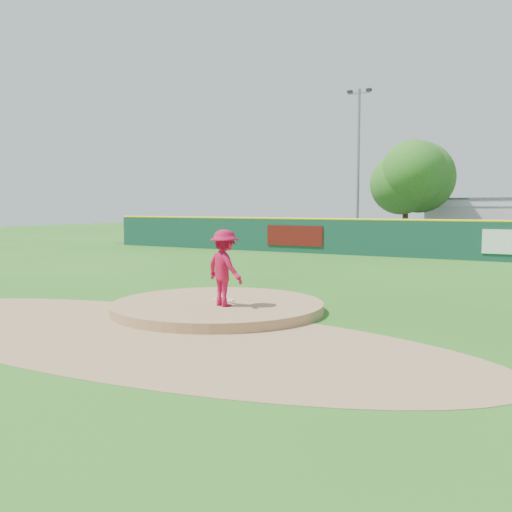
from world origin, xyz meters
The scene contains 12 objects.
ground centered at (0.00, 0.00, 0.00)m, with size 120.00×120.00×0.00m, color #286B19.
pitchers_mound centered at (0.00, 0.00, 0.00)m, with size 5.50×5.50×0.50m, color #9E774C.
pitching_rubber centered at (0.00, 0.30, 0.27)m, with size 0.60×0.15×0.04m, color white.
infield_dirt_arc centered at (0.00, -3.00, 0.01)m, with size 15.40×15.40×0.01m, color #9E774C.
parking_lot centered at (0.00, 27.00, 0.01)m, with size 44.00×16.00×0.02m, color #38383A.
pitcher centered at (0.47, -0.39, 1.20)m, with size 1.23×0.71×1.91m, color #A70E33.
van centered at (2.63, 23.48, 0.79)m, with size 2.55×5.54×1.54m, color silver.
fence_banners centered at (-0.49, 17.92, 1.00)m, with size 15.78×0.04×1.20m.
playground_slide centered at (-14.00, 23.66, 0.85)m, with size 1.08×3.05×1.68m.
outfield_fence centered at (0.00, 18.00, 1.09)m, with size 40.00×0.14×2.07m.
deciduous_tree centered at (-2.00, 25.00, 4.55)m, with size 5.60×5.60×7.36m.
light_pole_left centered at (-6.00, 27.00, 6.05)m, with size 1.75×0.25×11.00m.
Camera 1 is at (8.19, -12.20, 2.73)m, focal length 40.00 mm.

